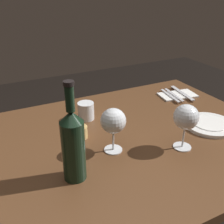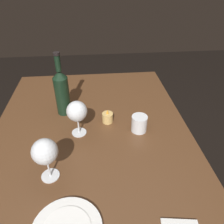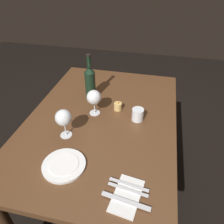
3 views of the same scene
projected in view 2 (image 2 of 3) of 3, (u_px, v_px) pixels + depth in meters
The scene contains 6 objects.
dining_table at pixel (93, 153), 1.03m from camera, with size 1.30×0.90×0.74m.
wine_glass_left at pixel (45, 152), 0.74m from camera, with size 0.09×0.09×0.17m.
wine_glass_right at pixel (77, 112), 0.94m from camera, with size 0.09×0.09×0.16m.
wine_bottle at pixel (62, 91), 1.07m from camera, with size 0.07×0.07×0.32m.
water_tumbler at pixel (139, 124), 1.01m from camera, with size 0.07×0.07×0.08m.
votive_candle at pixel (108, 118), 1.06m from camera, with size 0.05×0.05×0.07m.
Camera 2 is at (0.74, 0.02, 1.40)m, focal length 35.64 mm.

